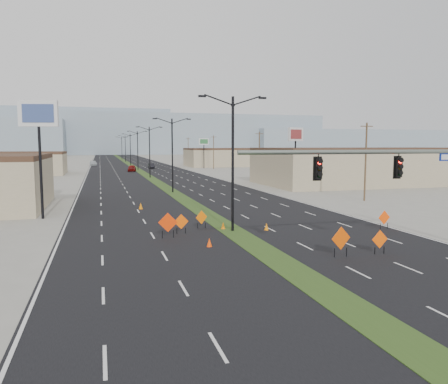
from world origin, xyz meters
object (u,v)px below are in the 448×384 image
object	(u,v)px
signal_mast	(425,174)
cone_0	(209,242)
streetlight_5	(125,148)
cone_1	(223,226)
construction_sign_0	(168,223)
streetlight_1	(172,153)
car_left	(132,168)
streetlight_4	(130,148)
pole_sign_east_near	(296,139)
construction_sign_4	(341,239)
streetlight_2	(150,150)
streetlight_0	(233,159)
car_mid	(151,166)
pole_sign_west	(39,122)
streetlight_6	(122,147)
construction_sign_5	(384,218)
pole_sign_east_far	(204,144)
construction_sign_1	(181,222)
cone_2	(266,227)
streetlight_3	(138,149)
cone_3	(141,206)
car_far	(93,163)
construction_sign_2	(201,218)
construction_sign_3	(380,240)

from	to	relation	value
signal_mast	cone_0	distance (m)	13.52
streetlight_5	cone_1	bearing A→B (deg)	-90.20
construction_sign_0	cone_1	world-z (taller)	construction_sign_0
streetlight_1	car_left	world-z (taller)	streetlight_1
streetlight_4	construction_sign_0	world-z (taller)	streetlight_4
pole_sign_east_near	construction_sign_4	bearing A→B (deg)	-134.37
signal_mast	streetlight_2	world-z (taller)	streetlight_2
streetlight_4	pole_sign_east_near	distance (m)	85.85
streetlight_1	streetlight_5	bearing A→B (deg)	90.00
streetlight_0	construction_sign_0	distance (m)	6.76
car_mid	pole_sign_west	xyz separation A→B (m)	(-18.60, -80.51, 7.75)
streetlight_5	streetlight_6	distance (m)	28.00
car_mid	construction_sign_5	bearing A→B (deg)	-84.42
streetlight_6	car_mid	distance (m)	77.74
streetlight_1	construction_sign_5	world-z (taller)	streetlight_1
streetlight_0	cone_0	distance (m)	7.37
pole_sign_east_far	construction_sign_1	bearing A→B (deg)	-94.51
cone_2	pole_sign_east_far	world-z (taller)	pole_sign_east_far
streetlight_3	cone_2	xyz separation A→B (m)	(2.60, -84.33, -5.14)
streetlight_4	streetlight_5	world-z (taller)	same
streetlight_5	cone_3	world-z (taller)	streetlight_5
car_left	pole_sign_east_near	bearing A→B (deg)	-60.65
construction_sign_1	construction_sign_4	size ratio (longest dim) A/B	0.81
streetlight_2	streetlight_3	size ratio (longest dim) A/B	1.00
car_left	pole_sign_east_far	size ratio (longest dim) A/B	0.55
car_far	construction_sign_0	distance (m)	112.35
streetlight_1	pole_sign_east_near	bearing A→B (deg)	0.41
cone_1	pole_sign_west	size ratio (longest dim) A/B	0.06
car_mid	construction_sign_5	world-z (taller)	construction_sign_5
streetlight_6	car_far	world-z (taller)	streetlight_6
streetlight_3	streetlight_5	bearing A→B (deg)	90.00
streetlight_0	construction_sign_2	distance (m)	5.31
streetlight_0	pole_sign_west	world-z (taller)	pole_sign_west
construction_sign_2	pole_sign_east_near	size ratio (longest dim) A/B	0.16
construction_sign_0	cone_1	distance (m)	5.04
streetlight_1	cone_1	distance (m)	27.59
construction_sign_2	cone_0	bearing A→B (deg)	-122.26
car_mid	cone_3	distance (m)	77.77
streetlight_6	construction_sign_5	distance (m)	170.84
construction_sign_2	construction_sign_3	bearing A→B (deg)	-75.95
signal_mast	car_mid	xyz separation A→B (m)	(-4.42, 100.52, -4.09)
streetlight_0	construction_sign_3	size ratio (longest dim) A/B	6.91
construction_sign_3	pole_sign_west	distance (m)	29.23
car_left	streetlight_3	bearing A→B (deg)	79.19
streetlight_3	pole_sign_west	xyz separation A→B (m)	(-14.47, -73.99, 3.03)
signal_mast	cone_2	xyz separation A→B (m)	(-5.96, 9.67, -4.51)
car_mid	cone_0	size ratio (longest dim) A/B	7.28
cone_3	pole_sign_east_far	distance (m)	78.19
cone_1	pole_sign_east_near	size ratio (longest dim) A/B	0.06
streetlight_2	car_far	distance (m)	56.43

